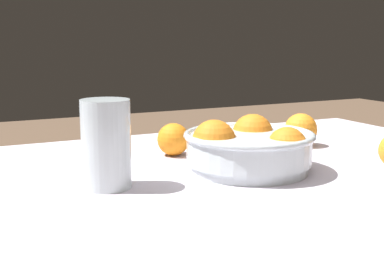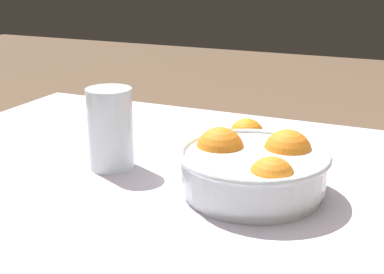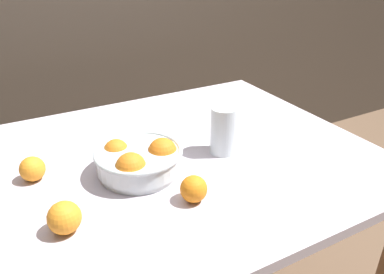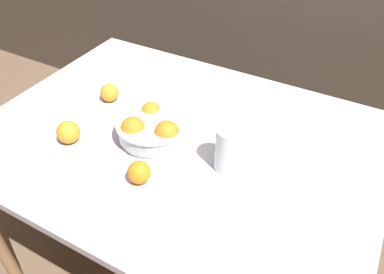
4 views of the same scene
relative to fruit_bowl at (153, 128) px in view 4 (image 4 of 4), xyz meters
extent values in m
plane|color=brown|center=(0.06, 0.05, -0.82)|extent=(12.00, 12.00, 0.00)
cube|color=silver|center=(0.06, 0.05, -0.06)|extent=(1.33, 0.98, 0.03)
cylinder|color=#936B47|center=(-0.54, 0.48, -0.45)|extent=(0.05, 0.05, 0.75)
cylinder|color=#936B47|center=(0.67, 0.48, -0.45)|extent=(0.05, 0.05, 0.75)
cylinder|color=silver|center=(0.00, 0.00, -0.04)|extent=(0.22, 0.22, 0.02)
cylinder|color=silver|center=(0.00, 0.00, 0.00)|extent=(0.23, 0.23, 0.05)
torus|color=silver|center=(0.00, 0.00, 0.02)|extent=(0.24, 0.24, 0.01)
sphere|color=orange|center=(0.07, -0.02, 0.01)|extent=(0.08, 0.08, 0.08)
sphere|color=orange|center=(-0.05, 0.06, 0.01)|extent=(0.07, 0.07, 0.07)
sphere|color=orange|center=(-0.04, -0.05, 0.01)|extent=(0.08, 0.08, 0.08)
cylinder|color=#F4A314|center=(0.27, -0.01, 0.02)|extent=(0.07, 0.07, 0.12)
cylinder|color=silver|center=(0.27, -0.01, 0.03)|extent=(0.08, 0.08, 0.15)
sphere|color=orange|center=(-0.23, -0.15, -0.01)|extent=(0.08, 0.08, 0.08)
sphere|color=orange|center=(0.07, -0.18, -0.01)|extent=(0.07, 0.07, 0.07)
sphere|color=orange|center=(-0.27, 0.11, -0.01)|extent=(0.07, 0.07, 0.07)
camera|label=1|loc=(0.52, 0.83, 0.20)|focal=50.00mm
camera|label=2|loc=(-0.23, 0.77, 0.32)|focal=50.00mm
camera|label=3|loc=(-0.30, -0.85, 0.53)|focal=35.00mm
camera|label=4|loc=(0.57, -0.77, 0.76)|focal=35.00mm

